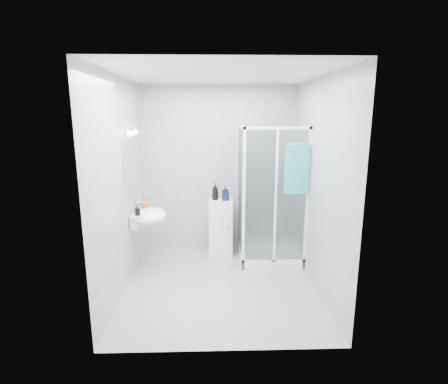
{
  "coord_description": "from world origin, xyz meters",
  "views": [
    {
      "loc": [
        -0.08,
        -4.15,
        2.15
      ],
      "look_at": [
        0.05,
        0.35,
        1.15
      ],
      "focal_mm": 28.0,
      "sensor_mm": 36.0,
      "label": 1
    }
  ],
  "objects_px": {
    "storage_cabinet": "(221,227)",
    "soap_dispenser_black": "(137,210)",
    "hand_towel": "(296,168)",
    "shampoo_bottle_a": "(215,192)",
    "shower_enclosure": "(265,232)",
    "shampoo_bottle_b": "(226,193)",
    "soap_dispenser_orange": "(144,202)",
    "wall_basin": "(148,216)"
  },
  "relations": [
    {
      "from": "shower_enclosure",
      "to": "soap_dispenser_orange",
      "type": "distance_m",
      "value": 1.81
    },
    {
      "from": "storage_cabinet",
      "to": "soap_dispenser_black",
      "type": "distance_m",
      "value": 1.43
    },
    {
      "from": "hand_towel",
      "to": "shampoo_bottle_a",
      "type": "relative_size",
      "value": 2.55
    },
    {
      "from": "wall_basin",
      "to": "storage_cabinet",
      "type": "relative_size",
      "value": 0.64
    },
    {
      "from": "shampoo_bottle_a",
      "to": "soap_dispenser_black",
      "type": "xyz_separation_m",
      "value": [
        -1.02,
        -0.77,
        -0.07
      ]
    },
    {
      "from": "hand_towel",
      "to": "shampoo_bottle_a",
      "type": "xyz_separation_m",
      "value": [
        -1.07,
        0.67,
        -0.47
      ]
    },
    {
      "from": "shower_enclosure",
      "to": "shampoo_bottle_b",
      "type": "bearing_deg",
      "value": 156.91
    },
    {
      "from": "shower_enclosure",
      "to": "storage_cabinet",
      "type": "xyz_separation_m",
      "value": [
        -0.64,
        0.26,
        -0.01
      ]
    },
    {
      "from": "storage_cabinet",
      "to": "shampoo_bottle_b",
      "type": "height_order",
      "value": "shampoo_bottle_b"
    },
    {
      "from": "hand_towel",
      "to": "soap_dispenser_orange",
      "type": "relative_size",
      "value": 3.96
    },
    {
      "from": "shower_enclosure",
      "to": "soap_dispenser_black",
      "type": "height_order",
      "value": "shower_enclosure"
    },
    {
      "from": "storage_cabinet",
      "to": "soap_dispenser_black",
      "type": "relative_size",
      "value": 6.43
    },
    {
      "from": "wall_basin",
      "to": "soap_dispenser_black",
      "type": "bearing_deg",
      "value": -118.74
    },
    {
      "from": "storage_cabinet",
      "to": "shampoo_bottle_a",
      "type": "xyz_separation_m",
      "value": [
        -0.09,
        0.02,
        0.57
      ]
    },
    {
      "from": "shower_enclosure",
      "to": "shampoo_bottle_b",
      "type": "distance_m",
      "value": 0.83
    },
    {
      "from": "hand_towel",
      "to": "soap_dispenser_orange",
      "type": "distance_m",
      "value": 2.15
    },
    {
      "from": "hand_towel",
      "to": "shampoo_bottle_a",
      "type": "bearing_deg",
      "value": 147.72
    },
    {
      "from": "soap_dispenser_orange",
      "to": "soap_dispenser_black",
      "type": "xyz_separation_m",
      "value": [
        -0.02,
        -0.36,
        -0.02
      ]
    },
    {
      "from": "shampoo_bottle_b",
      "to": "shampoo_bottle_a",
      "type": "bearing_deg",
      "value": 169.83
    },
    {
      "from": "shower_enclosure",
      "to": "soap_dispenser_orange",
      "type": "bearing_deg",
      "value": -175.41
    },
    {
      "from": "wall_basin",
      "to": "shampoo_bottle_b",
      "type": "relative_size",
      "value": 2.44
    },
    {
      "from": "hand_towel",
      "to": "storage_cabinet",
      "type": "bearing_deg",
      "value": 146.09
    },
    {
      "from": "storage_cabinet",
      "to": "soap_dispenser_orange",
      "type": "distance_m",
      "value": 1.26
    },
    {
      "from": "wall_basin",
      "to": "shampoo_bottle_a",
      "type": "xyz_separation_m",
      "value": [
        0.92,
        0.59,
        0.21
      ]
    },
    {
      "from": "wall_basin",
      "to": "storage_cabinet",
      "type": "height_order",
      "value": "wall_basin"
    },
    {
      "from": "shower_enclosure",
      "to": "soap_dispenser_black",
      "type": "distance_m",
      "value": 1.89
    },
    {
      "from": "hand_towel",
      "to": "soap_dispenser_orange",
      "type": "bearing_deg",
      "value": 172.76
    },
    {
      "from": "shampoo_bottle_a",
      "to": "soap_dispenser_orange",
      "type": "xyz_separation_m",
      "value": [
        -1.0,
        -0.41,
        -0.06
      ]
    },
    {
      "from": "wall_basin",
      "to": "shampoo_bottle_a",
      "type": "distance_m",
      "value": 1.11
    },
    {
      "from": "storage_cabinet",
      "to": "shower_enclosure",
      "type": "bearing_deg",
      "value": -18.33
    },
    {
      "from": "shower_enclosure",
      "to": "soap_dispenser_orange",
      "type": "height_order",
      "value": "shower_enclosure"
    },
    {
      "from": "shampoo_bottle_b",
      "to": "wall_basin",
      "type": "bearing_deg",
      "value": -152.5
    },
    {
      "from": "hand_towel",
      "to": "shampoo_bottle_b",
      "type": "relative_size",
      "value": 2.89
    },
    {
      "from": "shower_enclosure",
      "to": "shampoo_bottle_b",
      "type": "relative_size",
      "value": 8.71
    },
    {
      "from": "shower_enclosure",
      "to": "hand_towel",
      "type": "xyz_separation_m",
      "value": [
        0.34,
        -0.4,
        1.02
      ]
    },
    {
      "from": "shampoo_bottle_b",
      "to": "soap_dispenser_orange",
      "type": "height_order",
      "value": "shampoo_bottle_b"
    },
    {
      "from": "storage_cabinet",
      "to": "hand_towel",
      "type": "distance_m",
      "value": 1.57
    },
    {
      "from": "storage_cabinet",
      "to": "soap_dispenser_black",
      "type": "xyz_separation_m",
      "value": [
        -1.11,
        -0.75,
        0.49
      ]
    },
    {
      "from": "wall_basin",
      "to": "hand_towel",
      "type": "distance_m",
      "value": 2.1
    },
    {
      "from": "soap_dispenser_black",
      "to": "shampoo_bottle_a",
      "type": "bearing_deg",
      "value": 37.05
    },
    {
      "from": "shampoo_bottle_a",
      "to": "soap_dispenser_orange",
      "type": "bearing_deg",
      "value": -157.5
    },
    {
      "from": "hand_towel",
      "to": "shampoo_bottle_b",
      "type": "distance_m",
      "value": 1.22
    }
  ]
}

